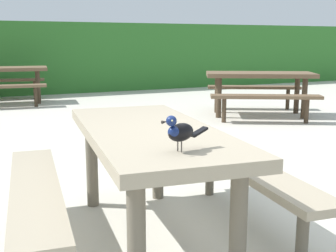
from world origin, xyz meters
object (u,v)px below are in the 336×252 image
at_px(picnic_table_foreground, 150,156).
at_px(picnic_table_far_centre, 2,76).
at_px(picnic_table_mid_left, 259,83).
at_px(bird_grackle, 179,131).

xyz_separation_m(picnic_table_foreground, picnic_table_far_centre, (-0.40, 7.06, 0.00)).
height_order(picnic_table_foreground, picnic_table_far_centre, same).
bearing_deg(picnic_table_far_centre, picnic_table_mid_left, -41.14).
bearing_deg(picnic_table_far_centre, bird_grackle, -87.75).
bearing_deg(picnic_table_mid_left, picnic_table_far_centre, 138.86).
xyz_separation_m(picnic_table_foreground, picnic_table_mid_left, (3.51, 3.65, 0.00)).
bearing_deg(bird_grackle, picnic_table_far_centre, 92.25).
xyz_separation_m(picnic_table_foreground, bird_grackle, (-0.10, -0.62, 0.29)).
height_order(bird_grackle, picnic_table_far_centre, bird_grackle).
relative_size(picnic_table_mid_left, picnic_table_far_centre, 1.21).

